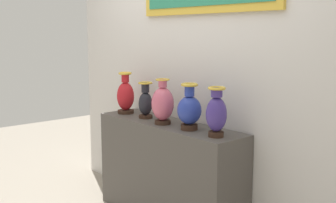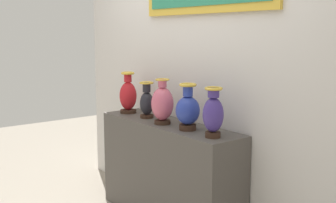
{
  "view_description": "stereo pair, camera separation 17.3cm",
  "coord_description": "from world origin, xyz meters",
  "px_view_note": "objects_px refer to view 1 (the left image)",
  "views": [
    {
      "loc": [
        2.63,
        -2.26,
        1.6
      ],
      "look_at": [
        0.0,
        0.0,
        1.04
      ],
      "focal_mm": 45.42,
      "sensor_mm": 36.0,
      "label": 1
    },
    {
      "loc": [
        2.74,
        -2.13,
        1.6
      ],
      "look_at": [
        0.0,
        0.0,
        1.04
      ],
      "focal_mm": 45.42,
      "sensor_mm": 36.0,
      "label": 2
    }
  ],
  "objects_px": {
    "vase_crimson": "(126,96)",
    "vase_indigo": "(216,113)",
    "vase_cobalt": "(189,109)",
    "vase_rose": "(163,104)",
    "vase_onyx": "(145,102)"
  },
  "relations": [
    {
      "from": "vase_rose",
      "to": "vase_crimson",
      "type": "bearing_deg",
      "value": 175.84
    },
    {
      "from": "vase_rose",
      "to": "vase_indigo",
      "type": "distance_m",
      "value": 0.59
    },
    {
      "from": "vase_onyx",
      "to": "vase_rose",
      "type": "distance_m",
      "value": 0.29
    },
    {
      "from": "vase_rose",
      "to": "vase_cobalt",
      "type": "bearing_deg",
      "value": 4.52
    },
    {
      "from": "vase_rose",
      "to": "vase_cobalt",
      "type": "relative_size",
      "value": 1.03
    },
    {
      "from": "vase_rose",
      "to": "vase_cobalt",
      "type": "xyz_separation_m",
      "value": [
        0.29,
        0.02,
        -0.01
      ]
    },
    {
      "from": "vase_indigo",
      "to": "vase_cobalt",
      "type": "bearing_deg",
      "value": 177.62
    },
    {
      "from": "vase_cobalt",
      "to": "vase_indigo",
      "type": "height_order",
      "value": "vase_indigo"
    },
    {
      "from": "vase_crimson",
      "to": "vase_indigo",
      "type": "bearing_deg",
      "value": -1.56
    },
    {
      "from": "vase_crimson",
      "to": "vase_cobalt",
      "type": "relative_size",
      "value": 1.06
    },
    {
      "from": "vase_indigo",
      "to": "vase_rose",
      "type": "bearing_deg",
      "value": -178.93
    },
    {
      "from": "vase_crimson",
      "to": "vase_rose",
      "type": "relative_size",
      "value": 1.03
    },
    {
      "from": "vase_onyx",
      "to": "vase_indigo",
      "type": "relative_size",
      "value": 0.88
    },
    {
      "from": "vase_crimson",
      "to": "vase_indigo",
      "type": "height_order",
      "value": "vase_crimson"
    },
    {
      "from": "vase_cobalt",
      "to": "vase_crimson",
      "type": "bearing_deg",
      "value": 178.72
    }
  ]
}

